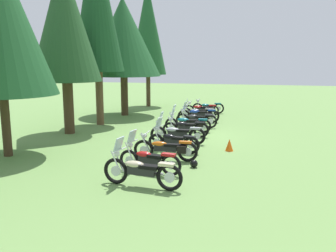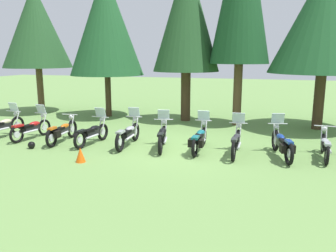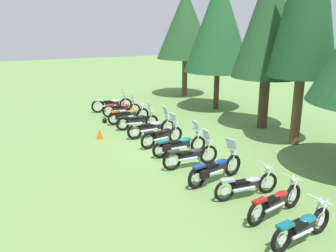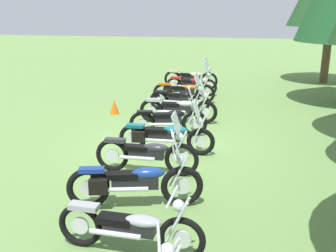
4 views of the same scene
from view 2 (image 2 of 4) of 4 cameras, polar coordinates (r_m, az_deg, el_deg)
ground_plane at (r=12.41m, az=1.88°, el=-4.03°), size 80.00×80.00×0.00m
motorcycle_0 at (r=15.71m, az=-25.89°, el=-0.02°), size 0.77×2.43×1.39m
motorcycle_1 at (r=15.03m, az=-21.76°, el=-0.27°), size 0.67×2.16×1.36m
motorcycle_2 at (r=14.01m, az=-17.28°, el=-0.85°), size 0.67×2.34×1.02m
motorcycle_3 at (r=13.43m, az=-12.49°, el=-1.10°), size 0.77×2.16×1.35m
motorcycle_4 at (r=12.97m, az=-6.61°, el=-1.26°), size 0.66×2.43×1.38m
motorcycle_5 at (r=12.45m, az=-0.95°, el=-1.72°), size 0.78×2.15×1.37m
motorcycle_6 at (r=12.25m, az=5.27°, el=-2.05°), size 0.62×2.39×1.35m
motorcycle_7 at (r=11.94m, az=11.30°, el=-2.55°), size 0.64×2.26×1.38m
motorcycle_8 at (r=12.00m, az=18.49°, el=-2.80°), size 0.90×2.38×1.39m
motorcycle_9 at (r=12.45m, az=24.70°, el=-3.03°), size 0.69×2.22×1.00m
pine_tree_0 at (r=21.87m, az=-21.18°, el=15.17°), size 3.93×3.93×7.35m
pine_tree_1 at (r=19.38m, az=-10.34°, el=16.51°), size 3.98×3.98×7.83m
pine_tree_2 at (r=17.89m, az=3.10°, el=18.00°), size 3.37×3.37×8.19m
pine_tree_4 at (r=17.15m, az=24.89°, el=16.28°), size 4.79×4.79×7.55m
traffic_cone at (r=11.34m, az=-14.39°, el=-4.66°), size 0.32×0.32×0.48m
dropped_helmet at (r=13.54m, az=-21.78°, el=-2.96°), size 0.26×0.26×0.26m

